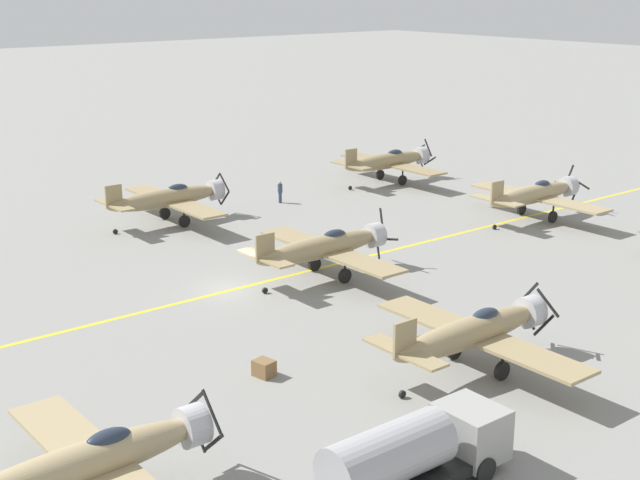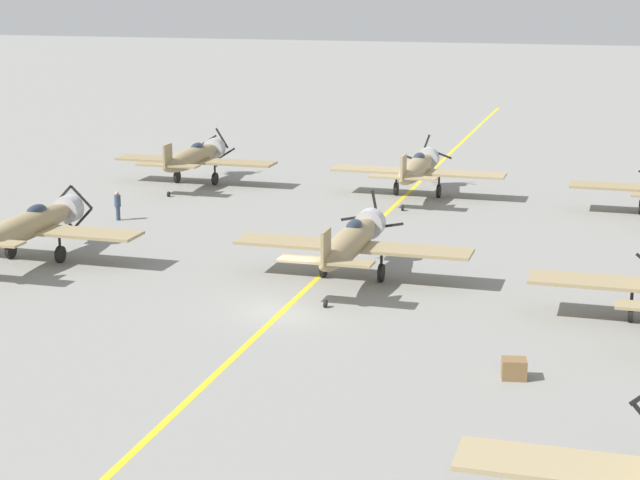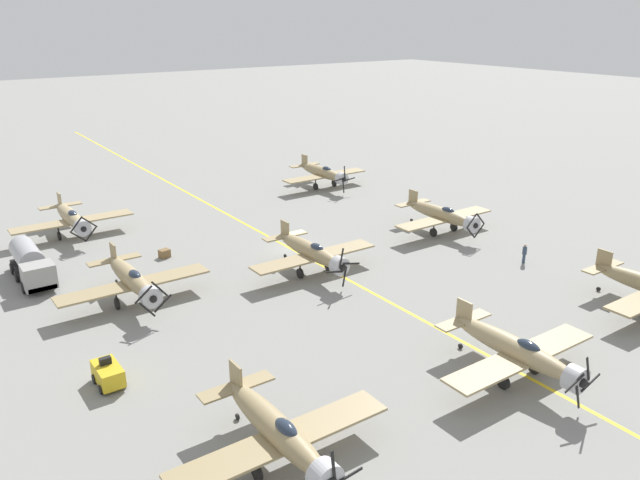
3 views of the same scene
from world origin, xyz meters
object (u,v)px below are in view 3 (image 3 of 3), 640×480
Objects in this scene: tow_tractor at (108,374)px; fuel_tanker at (31,264)px; airplane_mid_center at (312,252)px; supply_crate_by_tanker at (164,253)px; airplane_far_center at (517,350)px; airplane_far_right at (279,431)px; airplane_near_right at (71,218)px; airplane_mid_right at (132,279)px; airplane_near_left at (323,173)px; ground_crew_walking at (524,253)px; airplane_mid_left at (442,215)px.

fuel_tanker is at bearing -89.00° from tow_tractor.
airplane_mid_center is 12.85× the size of supply_crate_by_tanker.
tow_tractor is (21.25, -13.92, -1.22)m from airplane_far_center.
fuel_tanker is 3.08× the size of tow_tractor.
airplane_far_right is 1.00× the size of airplane_near_right.
airplane_mid_right is at bearing 121.19° from fuel_tanker.
fuel_tanker is (5.23, -32.31, -0.50)m from airplane_far_right.
tow_tractor is at bearing 40.72° from airplane_near_left.
airplane_near_right is 45.04m from ground_crew_walking.
airplane_near_left is at bearing -137.61° from airplane_far_right.
supply_crate_by_tanker is (26.95, 12.13, -1.62)m from airplane_near_left.
ground_crew_walking is at bearing 142.49° from airplane_near_right.
airplane_mid_left is at bearing -173.84° from airplane_mid_center.
airplane_mid_left is at bearing -157.40° from airplane_far_right.
airplane_near_right is 30.30m from tow_tractor.
airplane_mid_right is at bearing -116.60° from tow_tractor.
airplane_far_center is 1.50× the size of fuel_tanker.
airplane_mid_left is 10.46m from ground_crew_walking.
airplane_mid_right is at bearing -101.20° from airplane_far_right.
airplane_far_right is 38.91m from airplane_mid_left.
airplane_near_left is 29.60m from supply_crate_by_tanker.
airplane_near_left is 1.00× the size of airplane_near_right.
airplane_far_center is (-15.92, 24.56, -0.00)m from airplane_mid_right.
airplane_near_right is 12.46m from supply_crate_by_tanker.
airplane_far_right is (0.45, 22.92, 0.00)m from airplane_mid_right.
airplane_mid_center is 14.64m from supply_crate_by_tanker.
ground_crew_walking is (-38.13, 21.71, -0.51)m from fuel_tanker.
tow_tractor reaches higher than supply_crate_by_tanker.
supply_crate_by_tanker is at bearing -120.56° from tow_tractor.
airplane_near_right is at bearing -93.62° from airplane_mid_right.
airplane_mid_left is 1.50× the size of fuel_tanker.
airplane_near_right is 6.54× the size of ground_crew_walking.
airplane_mid_center is 26.72m from airplane_near_right.
airplane_mid_right is 6.54× the size of ground_crew_walking.
airplane_near_left is 1.50× the size of fuel_tanker.
airplane_near_left reaches higher than ground_crew_walking.
airplane_far_right reaches higher than fuel_tanker.
airplane_far_center is at bearing 94.54° from airplane_mid_center.
airplane_near_right reaches higher than ground_crew_walking.
ground_crew_walking is at bearing 150.34° from fuel_tanker.
airplane_mid_right is 4.62× the size of tow_tractor.
fuel_tanker is (37.98, -11.30, -0.50)m from airplane_mid_left.
airplane_near_right reaches higher than fuel_tanker.
supply_crate_by_tanker is (26.59, -9.96, -1.62)m from airplane_mid_left.
fuel_tanker is at bearing 17.38° from airplane_near_left.
tow_tractor is (5.33, 10.65, -1.22)m from airplane_mid_right.
ground_crew_walking is (-32.90, -10.59, -1.01)m from airplane_far_right.
airplane_mid_right is 12.85× the size of supply_crate_by_tanker.
airplane_mid_center reaches higher than airplane_near_right.
tow_tractor is (20.37, 7.53, -1.22)m from airplane_mid_center.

